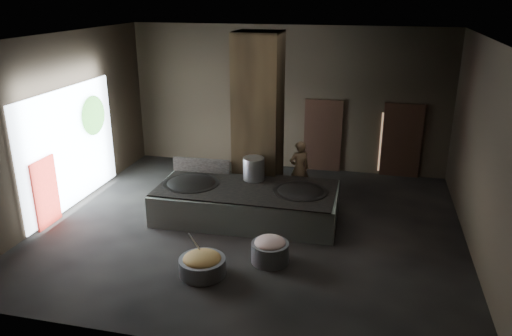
% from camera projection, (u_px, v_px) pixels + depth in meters
% --- Properties ---
extents(floor, '(10.00, 9.00, 0.10)m').
position_uv_depth(floor, '(253.00, 227.00, 12.30)').
color(floor, black).
rests_on(floor, ground).
extents(ceiling, '(10.00, 9.00, 0.10)m').
position_uv_depth(ceiling, '(252.00, 35.00, 10.76)').
color(ceiling, black).
rests_on(ceiling, back_wall).
extents(back_wall, '(10.00, 0.10, 4.50)m').
position_uv_depth(back_wall, '(287.00, 99.00, 15.70)').
color(back_wall, black).
rests_on(back_wall, ground).
extents(front_wall, '(10.00, 0.10, 4.50)m').
position_uv_depth(front_wall, '(179.00, 221.00, 7.36)').
color(front_wall, black).
rests_on(front_wall, ground).
extents(left_wall, '(0.10, 9.00, 4.50)m').
position_uv_depth(left_wall, '(59.00, 125.00, 12.63)').
color(left_wall, black).
rests_on(left_wall, ground).
extents(right_wall, '(0.10, 9.00, 4.50)m').
position_uv_depth(right_wall, '(486.00, 153.00, 10.43)').
color(right_wall, black).
rests_on(right_wall, ground).
extents(pillar, '(1.20, 1.20, 4.50)m').
position_uv_depth(pillar, '(258.00, 118.00, 13.34)').
color(pillar, black).
rests_on(pillar, ground).
extents(hearth_platform, '(4.57, 2.30, 0.78)m').
position_uv_depth(hearth_platform, '(247.00, 203.00, 12.60)').
color(hearth_platform, '#9FAE9D').
rests_on(hearth_platform, ground).
extents(platform_cap, '(4.41, 2.12, 0.03)m').
position_uv_depth(platform_cap, '(247.00, 188.00, 12.46)').
color(platform_cap, black).
rests_on(platform_cap, hearth_platform).
extents(wok_left, '(1.42, 1.42, 0.39)m').
position_uv_depth(wok_left, '(191.00, 186.00, 12.75)').
color(wok_left, black).
rests_on(wok_left, hearth_platform).
extents(wok_left_rim, '(1.45, 1.45, 0.05)m').
position_uv_depth(wok_left_rim, '(191.00, 183.00, 12.73)').
color(wok_left_rim, black).
rests_on(wok_left_rim, hearth_platform).
extents(wok_right, '(1.32, 1.32, 0.37)m').
position_uv_depth(wok_right, '(300.00, 194.00, 12.23)').
color(wok_right, black).
rests_on(wok_right, hearth_platform).
extents(wok_right_rim, '(1.35, 1.35, 0.05)m').
position_uv_depth(wok_right_rim, '(300.00, 191.00, 12.21)').
color(wok_right_rim, black).
rests_on(wok_right_rim, hearth_platform).
extents(stock_pot, '(0.55, 0.55, 0.59)m').
position_uv_depth(stock_pot, '(254.00, 169.00, 12.84)').
color(stock_pot, '#B4B7BC').
rests_on(stock_pot, hearth_platform).
extents(splash_guard, '(1.57, 0.11, 0.39)m').
position_uv_depth(splash_guard, '(201.00, 165.00, 13.39)').
color(splash_guard, black).
rests_on(splash_guard, hearth_platform).
extents(cook, '(0.69, 0.61, 1.59)m').
position_uv_depth(cook, '(299.00, 169.00, 13.82)').
color(cook, olive).
rests_on(cook, ground).
extents(veg_basin, '(1.22, 1.22, 0.35)m').
position_uv_depth(veg_basin, '(202.00, 266.00, 10.13)').
color(veg_basin, slate).
rests_on(veg_basin, ground).
extents(veg_fill, '(0.78, 0.78, 0.24)m').
position_uv_depth(veg_fill, '(202.00, 259.00, 10.07)').
color(veg_fill, '#8D9447').
rests_on(veg_fill, veg_basin).
extents(ladle, '(0.29, 0.29, 0.68)m').
position_uv_depth(ladle, '(197.00, 246.00, 10.18)').
color(ladle, '#B4B7BC').
rests_on(ladle, veg_basin).
extents(meat_basin, '(0.88, 0.88, 0.44)m').
position_uv_depth(meat_basin, '(270.00, 252.00, 10.58)').
color(meat_basin, slate).
rests_on(meat_basin, ground).
extents(meat_fill, '(0.67, 0.67, 0.25)m').
position_uv_depth(meat_fill, '(270.00, 243.00, 10.50)').
color(meat_fill, tan).
rests_on(meat_fill, meat_basin).
extents(doorway_near, '(1.18, 0.08, 2.38)m').
position_uv_depth(doorway_near, '(323.00, 137.00, 15.73)').
color(doorway_near, black).
rests_on(doorway_near, ground).
extents(doorway_near_glow, '(0.82, 0.04, 1.94)m').
position_uv_depth(doorway_near_glow, '(332.00, 137.00, 15.88)').
color(doorway_near_glow, '#8C6647').
rests_on(doorway_near_glow, ground).
extents(doorway_far, '(1.18, 0.08, 2.38)m').
position_uv_depth(doorway_far, '(401.00, 142.00, 15.21)').
color(doorway_far, black).
rests_on(doorway_far, ground).
extents(doorway_far_glow, '(0.78, 0.04, 1.86)m').
position_uv_depth(doorway_far_glow, '(393.00, 143.00, 15.28)').
color(doorway_far_glow, '#8C6647').
rests_on(doorway_far_glow, ground).
extents(left_opening, '(0.04, 4.20, 3.10)m').
position_uv_depth(left_opening, '(70.00, 147.00, 13.01)').
color(left_opening, white).
rests_on(left_opening, ground).
extents(pavilion_sliver, '(0.05, 0.90, 1.70)m').
position_uv_depth(pavilion_sliver, '(46.00, 193.00, 12.06)').
color(pavilion_sliver, maroon).
rests_on(pavilion_sliver, ground).
extents(tree_silhouette, '(0.28, 1.10, 1.10)m').
position_uv_depth(tree_silhouette, '(93.00, 115.00, 13.79)').
color(tree_silhouette, '#194714').
rests_on(tree_silhouette, left_opening).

